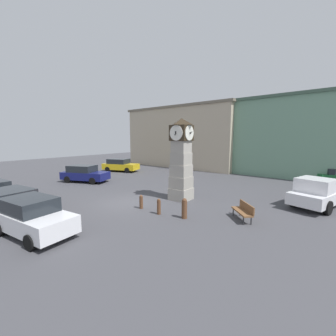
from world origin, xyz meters
TOP-DOWN VIEW (x-y plane):
  - ground_plane at (0.00, 0.00)m, footprint 73.21×73.21m
  - clock_tower at (2.33, 2.75)m, footprint 1.60×1.62m
  - bollard_near_tower at (4.53, -0.19)m, footprint 0.29×0.29m
  - bollard_mid_row at (3.04, -0.52)m, footprint 0.21×0.21m
  - bollard_far_row at (1.54, -0.38)m, footprint 0.21×0.21m
  - car_near_tower at (-2.83, -5.66)m, footprint 4.30×2.45m
  - car_by_building at (0.32, -5.92)m, footprint 4.17×2.23m
  - car_silver_hatch at (-8.55, 2.24)m, footprint 4.75×3.35m
  - car_end_of_row at (-10.99, 8.78)m, footprint 4.75×3.16m
  - pickup_truck at (10.12, 6.79)m, footprint 3.29×5.39m
  - bench at (7.11, 1.48)m, footprint 1.48×1.53m
  - pedestrian_by_cars at (0.09, 15.25)m, footprint 0.40×0.47m
  - street_lamp_far_side at (-5.45, 14.41)m, footprint 0.50×0.24m
  - warehouse_blue_far at (-7.48, 20.38)m, footprint 18.11×11.43m
  - storefront_low_left at (9.87, 21.10)m, footprint 18.99×13.20m

SIDE VIEW (x-z plane):
  - ground_plane at x=0.00m, z-range 0.00..0.00m
  - bollard_far_row at x=1.54m, z-range 0.01..0.85m
  - bollard_mid_row at x=3.04m, z-range 0.01..0.91m
  - bench at x=7.11m, z-range 0.07..0.97m
  - bollard_near_tower at x=4.53m, z-range 0.01..1.11m
  - car_near_tower at x=-2.83m, z-range 0.02..1.53m
  - car_end_of_row at x=-10.99m, z-range 0.01..1.59m
  - car_silver_hatch at x=-8.55m, z-range 0.01..1.61m
  - car_by_building at x=0.32m, z-range 0.00..1.65m
  - pickup_truck at x=10.12m, z-range 0.00..1.85m
  - pedestrian_by_cars at x=0.09m, z-range 0.13..1.87m
  - clock_tower at x=2.33m, z-range -0.05..5.48m
  - street_lamp_far_side at x=-5.45m, z-range 0.49..6.24m
  - warehouse_blue_far at x=-7.48m, z-range 0.01..8.57m
  - storefront_low_left at x=9.87m, z-range 0.01..8.63m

